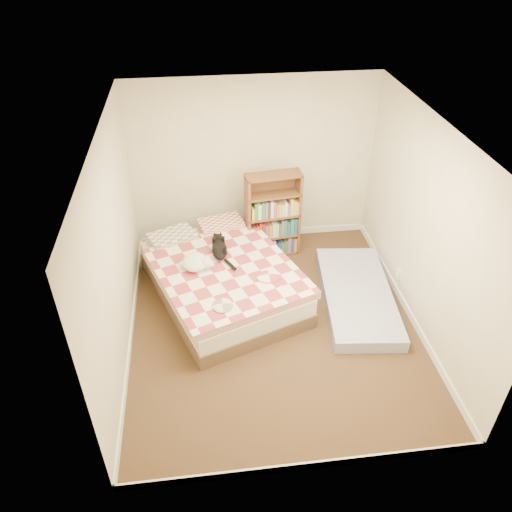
{
  "coord_description": "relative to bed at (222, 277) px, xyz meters",
  "views": [
    {
      "loc": [
        -0.78,
        -4.54,
        4.33
      ],
      "look_at": [
        -0.18,
        0.3,
        0.84
      ],
      "focal_mm": 35.0,
      "sensor_mm": 36.0,
      "label": 1
    }
  ],
  "objects": [
    {
      "name": "black_cat",
      "position": [
        -0.01,
        0.19,
        0.34
      ],
      "size": [
        0.23,
        0.73,
        0.17
      ],
      "rotation": [
        0.0,
        0.0,
        0.01
      ],
      "color": "black",
      "rests_on": "bed"
    },
    {
      "name": "room",
      "position": [
        0.58,
        -0.67,
        0.93
      ],
      "size": [
        3.51,
        4.01,
        2.51
      ],
      "color": "#44301D",
      "rests_on": "ground"
    },
    {
      "name": "bed",
      "position": [
        0.0,
        0.0,
        0.0
      ],
      "size": [
        2.24,
        2.63,
        0.6
      ],
      "rotation": [
        0.0,
        0.0,
        0.35
      ],
      "color": "brown",
      "rests_on": "room"
    },
    {
      "name": "white_dog",
      "position": [
        -0.32,
        -0.12,
        0.35
      ],
      "size": [
        0.44,
        0.46,
        0.18
      ],
      "rotation": [
        0.0,
        0.0,
        0.4
      ],
      "color": "white",
      "rests_on": "bed"
    },
    {
      "name": "floor_mattress",
      "position": [
        1.75,
        -0.38,
        -0.18
      ],
      "size": [
        1.06,
        2.0,
        0.17
      ],
      "primitive_type": "cube",
      "rotation": [
        0.0,
        0.0,
        -0.11
      ],
      "color": "#7886C9",
      "rests_on": "room"
    },
    {
      "name": "bookshelf",
      "position": [
        0.8,
        0.87,
        0.23
      ],
      "size": [
        0.81,
        0.35,
        1.3
      ],
      "rotation": [
        0.0,
        0.0,
        0.12
      ],
      "color": "#57321D",
      "rests_on": "room"
    }
  ]
}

